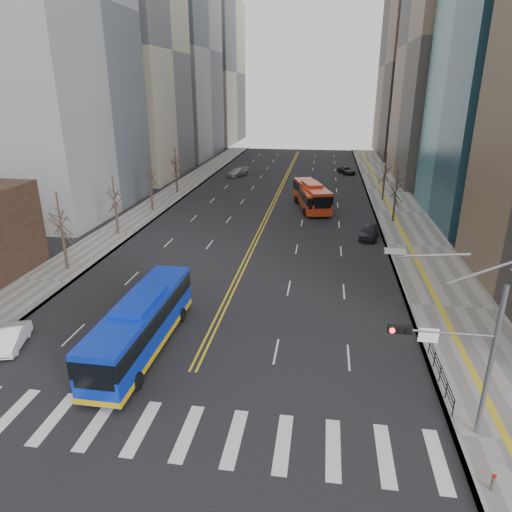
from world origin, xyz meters
TOP-DOWN VIEW (x-y plane):
  - ground at (0.00, 0.00)m, footprint 220.00×220.00m
  - sidewalk_right at (17.50, 45.00)m, footprint 7.00×130.00m
  - sidewalk_left at (-16.50, 45.00)m, footprint 5.00×130.00m
  - crosswalk at (0.00, 0.00)m, footprint 26.70×4.00m
  - centerline at (0.00, 55.00)m, footprint 0.55×100.00m
  - office_towers at (0.12, 68.51)m, footprint 83.00×134.00m
  - signal_mast at (13.77, 2.00)m, footprint 5.37×0.37m
  - pedestrian_railing at (14.30, 6.00)m, footprint 0.06×6.06m
  - street_trees at (-7.18, 34.55)m, footprint 35.20×47.20m
  - blue_bus at (-3.82, 7.01)m, footprint 3.00×12.56m
  - red_bus_near at (5.56, 45.40)m, footprint 5.86×11.77m
  - red_bus_far at (5.34, 44.95)m, footprint 4.38×10.57m
  - car_white at (-12.40, 6.00)m, footprint 2.33×4.08m
  - car_dark_mid at (12.50, 32.85)m, footprint 2.80×4.84m
  - car_silver at (-9.25, 68.13)m, footprint 4.07×5.57m
  - car_dark_far at (11.44, 73.91)m, footprint 3.84×5.25m

SIDE VIEW (x-z plane):
  - ground at x=0.00m, z-range 0.00..0.00m
  - crosswalk at x=0.00m, z-range 0.00..0.01m
  - centerline at x=0.00m, z-range 0.00..0.01m
  - sidewalk_right at x=17.50m, z-range 0.00..0.15m
  - sidewalk_left at x=-16.50m, z-range 0.00..0.15m
  - car_white at x=-12.40m, z-range 0.00..1.27m
  - car_dark_far at x=11.44m, z-range 0.00..1.33m
  - car_silver at x=-9.25m, z-range 0.00..1.50m
  - car_dark_mid at x=12.50m, z-range 0.00..1.55m
  - pedestrian_railing at x=14.30m, z-range 0.31..1.33m
  - red_bus_far at x=5.34m, z-range 0.19..3.48m
  - blue_bus at x=-3.82m, z-range 0.09..3.73m
  - red_bus_near at x=5.56m, z-range 0.20..3.84m
  - signal_mast at x=13.77m, z-range 0.16..9.55m
  - street_trees at x=-7.18m, z-range 1.07..8.67m
  - office_towers at x=0.12m, z-range -5.08..52.92m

